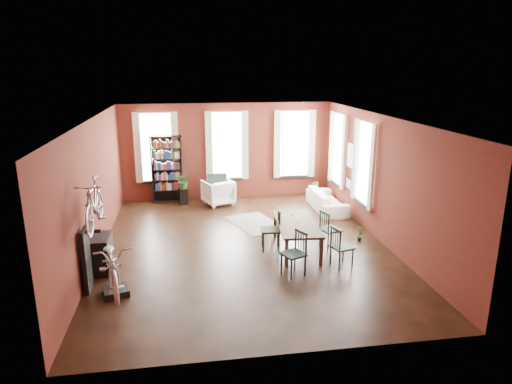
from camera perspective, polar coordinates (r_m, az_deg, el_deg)
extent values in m
plane|color=black|center=(11.52, -1.43, -6.80)|extent=(9.00, 9.00, 0.00)
cube|color=silver|center=(10.72, -1.54, 9.23)|extent=(7.00, 9.00, 0.04)
cube|color=#4C1913|center=(15.38, -3.65, 5.10)|extent=(7.00, 0.04, 3.20)
cube|color=#4C1913|center=(6.81, 3.45, -8.55)|extent=(7.00, 0.04, 3.20)
cube|color=#4C1913|center=(11.14, -19.64, 0.18)|extent=(0.04, 9.00, 3.20)
cube|color=#4C1913|center=(11.96, 15.39, 1.54)|extent=(0.04, 9.00, 3.20)
cube|color=white|center=(15.29, -12.31, 5.48)|extent=(1.00, 0.04, 2.20)
cube|color=#C2B89C|center=(15.22, -12.32, 5.43)|extent=(1.40, 0.06, 2.30)
cube|color=white|center=(15.32, -3.65, 5.82)|extent=(1.00, 0.04, 2.20)
cube|color=#C2B89C|center=(15.25, -3.63, 5.78)|extent=(1.40, 0.06, 2.30)
cube|color=white|center=(15.69, 4.78, 6.03)|extent=(1.00, 0.04, 2.20)
cube|color=#C2B89C|center=(15.62, 4.84, 5.99)|extent=(1.40, 0.06, 2.30)
cube|color=white|center=(12.80, 13.54, 3.49)|extent=(0.04, 1.00, 2.20)
cube|color=#C2B89C|center=(12.77, 13.24, 3.48)|extent=(0.06, 1.40, 2.30)
cube|color=white|center=(14.82, 10.36, 5.27)|extent=(0.04, 1.00, 2.20)
cube|color=#C2B89C|center=(14.79, 10.10, 5.26)|extent=(0.06, 1.40, 2.30)
cube|color=black|center=(13.80, 11.79, 4.44)|extent=(0.04, 0.55, 0.75)
cube|color=black|center=(13.98, 11.60, 1.02)|extent=(0.04, 0.45, 0.35)
cube|color=#4F3E2F|center=(11.23, 5.06, -5.52)|extent=(1.06, 2.11, 0.70)
cube|color=#193638|center=(9.88, 4.71, -7.71)|extent=(0.59, 0.59, 0.97)
cube|color=black|center=(11.17, 1.85, -4.73)|extent=(0.52, 0.52, 1.02)
cube|color=#1C2E1B|center=(10.44, 10.69, -6.75)|extent=(0.54, 0.54, 0.93)
cube|color=#1B3C38|center=(11.43, 9.27, -4.63)|extent=(0.55, 0.55, 0.95)
cube|color=black|center=(15.24, -11.07, 2.83)|extent=(1.00, 0.32, 2.20)
imported|color=white|center=(14.84, -4.76, 0.13)|extent=(1.11, 1.07, 0.89)
imported|color=beige|center=(14.41, 8.90, -0.64)|extent=(0.61, 2.08, 0.81)
cube|color=black|center=(13.10, -0.10, -3.94)|extent=(1.66, 2.10, 0.01)
cube|color=black|center=(9.63, -17.12, -11.79)|extent=(0.58, 0.58, 0.14)
cube|color=black|center=(9.75, -20.43, -7.98)|extent=(0.16, 0.60, 1.30)
cube|color=black|center=(10.63, -18.74, -7.30)|extent=(0.40, 0.80, 0.80)
cube|color=black|center=(15.05, -9.09, -0.53)|extent=(0.32, 0.32, 0.52)
imported|color=#2A5421|center=(15.63, 7.16, -0.32)|extent=(0.50, 0.70, 0.28)
imported|color=#285421|center=(12.14, 12.78, -5.64)|extent=(0.40, 0.44, 0.14)
imported|color=beige|center=(9.19, -17.74, -6.00)|extent=(0.90, 1.16, 1.96)
imported|color=#A5A8AD|center=(9.23, -19.77, 0.53)|extent=(0.47, 1.00, 1.66)
imported|color=#275F26|center=(14.89, -9.05, 1.20)|extent=(0.50, 0.55, 0.43)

